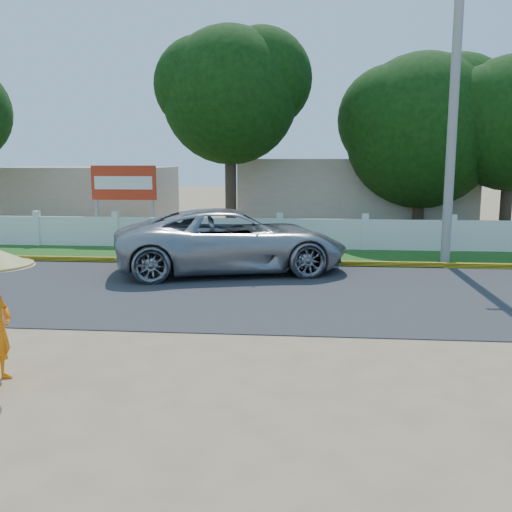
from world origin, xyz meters
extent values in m
plane|color=#9E8460|center=(0.00, 0.00, 0.00)|extent=(120.00, 120.00, 0.00)
cube|color=#38383A|center=(0.00, 4.50, 0.01)|extent=(60.00, 7.00, 0.02)
cube|color=#2D601E|center=(0.00, 9.75, 0.01)|extent=(60.00, 3.50, 0.03)
cube|color=yellow|center=(0.00, 8.05, 0.08)|extent=(40.00, 0.18, 0.16)
cube|color=silver|center=(0.00, 11.20, 0.55)|extent=(40.00, 0.10, 1.10)
cube|color=#B7AD99|center=(3.00, 18.00, 1.60)|extent=(10.00, 6.00, 3.20)
cube|color=#B7AD99|center=(-10.00, 19.00, 1.40)|extent=(8.00, 5.00, 2.80)
cylinder|color=gray|center=(5.24, 8.85, 4.50)|extent=(0.28, 0.28, 9.00)
imported|color=#9D9FA4|center=(-1.13, 6.92, 0.90)|extent=(7.04, 4.58, 1.80)
cylinder|color=gray|center=(-7.11, 12.30, 1.00)|extent=(0.12, 0.12, 2.00)
cylinder|color=gray|center=(-4.91, 12.30, 1.00)|extent=(0.12, 0.12, 2.00)
cube|color=red|center=(-6.01, 12.30, 2.30)|extent=(2.50, 0.12, 1.30)
cube|color=silver|center=(-6.01, 12.24, 2.30)|extent=(2.25, 0.02, 0.49)
cylinder|color=#473828|center=(8.56, 13.70, 1.56)|extent=(0.44, 0.44, 3.12)
sphere|color=#143E0E|center=(8.56, 13.70, 4.50)|extent=(5.03, 5.03, 5.03)
cylinder|color=#473828|center=(5.46, 14.68, 1.30)|extent=(0.44, 0.44, 2.60)
sphere|color=#143E0E|center=(5.46, 14.68, 4.28)|extent=(6.10, 6.10, 6.10)
cylinder|color=#473828|center=(-2.03, 13.22, 2.07)|extent=(0.44, 0.44, 4.14)
sphere|color=#143E0E|center=(-2.03, 13.22, 5.56)|extent=(5.18, 5.18, 5.18)
camera|label=1|loc=(1.01, -8.95, 3.16)|focal=40.00mm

